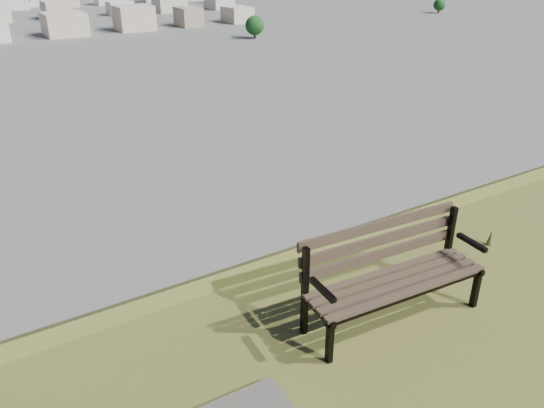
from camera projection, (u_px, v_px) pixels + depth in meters
park_bench at (390, 268)px, 4.51m from camera, size 1.66×0.65×0.85m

